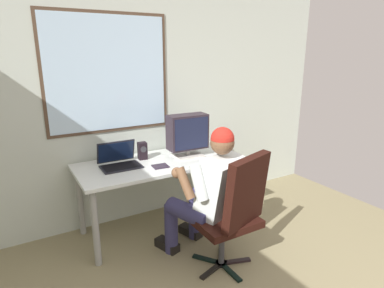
# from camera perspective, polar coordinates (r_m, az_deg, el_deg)

# --- Properties ---
(wall_rear) EXTENTS (4.70, 0.08, 2.52)m
(wall_rear) POSITION_cam_1_polar(r_m,az_deg,el_deg) (3.45, -8.79, 7.66)
(wall_rear) COLOR beige
(wall_rear) RESTS_ON ground
(desk) EXTENTS (1.62, 0.72, 0.72)m
(desk) POSITION_cam_1_polar(r_m,az_deg,el_deg) (3.24, -5.47, -4.49)
(desk) COLOR gray
(desk) RESTS_ON ground
(office_chair) EXTENTS (0.56, 0.58, 1.02)m
(office_chair) POSITION_cam_1_polar(r_m,az_deg,el_deg) (2.63, 7.44, -11.06)
(office_chair) COLOR black
(office_chair) RESTS_ON ground
(person_seated) EXTENTS (0.66, 0.84, 1.20)m
(person_seated) POSITION_cam_1_polar(r_m,az_deg,el_deg) (2.75, 2.97, -8.34)
(person_seated) COLOR #312F56
(person_seated) RESTS_ON ground
(crt_monitor) EXTENTS (0.41, 0.23, 0.43)m
(crt_monitor) POSITION_cam_1_polar(r_m,az_deg,el_deg) (3.27, -0.78, 1.96)
(crt_monitor) COLOR beige
(crt_monitor) RESTS_ON desk
(laptop) EXTENTS (0.36, 0.30, 0.23)m
(laptop) POSITION_cam_1_polar(r_m,az_deg,el_deg) (3.12, -12.73, -2.70)
(laptop) COLOR black
(laptop) RESTS_ON desk
(wine_glass) EXTENTS (0.08, 0.08, 0.14)m
(wine_glass) POSITION_cam_1_polar(r_m,az_deg,el_deg) (3.32, 5.53, -0.57)
(wine_glass) COLOR silver
(wine_glass) RESTS_ON desk
(desk_speaker) EXTENTS (0.09, 0.09, 0.17)m
(desk_speaker) POSITION_cam_1_polar(r_m,az_deg,el_deg) (3.26, -8.70, -1.18)
(desk_speaker) COLOR black
(desk_speaker) RESTS_ON desk
(cd_case) EXTENTS (0.15, 0.14, 0.01)m
(cd_case) POSITION_cam_1_polar(r_m,az_deg,el_deg) (3.05, -5.59, -3.90)
(cd_case) COLOR #291E2F
(cd_case) RESTS_ON desk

